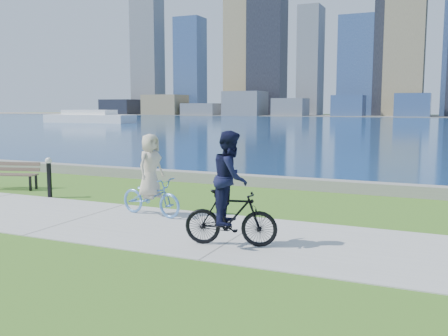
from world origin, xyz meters
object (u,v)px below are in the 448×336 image
at_px(cyclist_man, 231,198).
at_px(bollard_lamp, 49,175).
at_px(park_bench, 13,173).
at_px(cyclist_woman, 151,185).

bearing_deg(cyclist_man, bollard_lamp, 56.73).
height_order(park_bench, bollard_lamp, bollard_lamp).
bearing_deg(bollard_lamp, cyclist_woman, -12.38).
xyz_separation_m(bollard_lamp, cyclist_man, (6.75, -2.50, 0.26)).
height_order(bollard_lamp, cyclist_woman, cyclist_woman).
bearing_deg(park_bench, cyclist_man, -36.81).
bearing_deg(cyclist_man, park_bench, 57.26).
xyz_separation_m(park_bench, bollard_lamp, (2.16, -0.71, 0.15)).
relative_size(bollard_lamp, cyclist_woman, 0.60).
bearing_deg(cyclist_woman, cyclist_man, -111.40).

